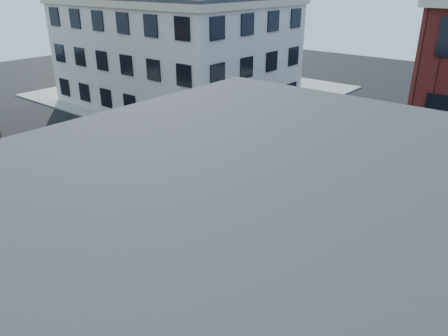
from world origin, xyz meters
TOP-DOWN VIEW (x-y plane):
  - ground at (0.00, 0.00)m, footprint 120.00×120.00m
  - sidewalk_nw at (-21.00, 21.00)m, footprint 30.00×30.00m
  - building_nw at (-19.00, 16.00)m, footprint 22.00×16.00m
  - tree_near at (7.56, 9.98)m, footprint 2.69×2.69m
  - tree_far at (7.56, 15.98)m, footprint 2.43×2.43m
  - signal_pole at (-6.72, -6.68)m, footprint 1.29×1.24m
  - box_truck at (11.77, -4.12)m, footprint 7.68×3.25m
  - traffic_cone at (-2.82, -4.96)m, footprint 0.51×0.51m

SIDE VIEW (x-z plane):
  - ground at x=0.00m, z-range 0.00..0.00m
  - sidewalk_nw at x=-21.00m, z-range 0.00..0.15m
  - traffic_cone at x=-2.82m, z-range -0.01..0.69m
  - box_truck at x=11.77m, z-range 0.07..3.46m
  - signal_pole at x=-6.72m, z-range 0.56..5.16m
  - tree_far at x=7.56m, z-range 0.84..4.91m
  - tree_near at x=7.56m, z-range 0.91..5.41m
  - building_nw at x=-19.00m, z-range 0.00..11.00m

